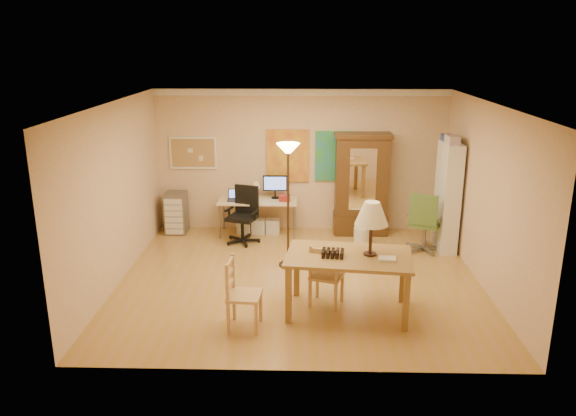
{
  "coord_description": "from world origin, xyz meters",
  "views": [
    {
      "loc": [
        0.04,
        -8.0,
        3.55
      ],
      "look_at": [
        -0.18,
        0.3,
        1.07
      ],
      "focal_mm": 35.0,
      "sensor_mm": 36.0,
      "label": 1
    }
  ],
  "objects_px": {
    "computer_desk": "(259,213)",
    "office_chair_green": "(424,235)",
    "bookshelf": "(447,197)",
    "office_chair_black": "(243,228)",
    "dining_table": "(357,244)",
    "armoire": "(361,191)"
  },
  "relations": [
    {
      "from": "computer_desk",
      "to": "armoire",
      "type": "distance_m",
      "value": 1.97
    },
    {
      "from": "office_chair_green",
      "to": "armoire",
      "type": "height_order",
      "value": "armoire"
    },
    {
      "from": "computer_desk",
      "to": "bookshelf",
      "type": "height_order",
      "value": "bookshelf"
    },
    {
      "from": "office_chair_black",
      "to": "office_chair_green",
      "type": "bearing_deg",
      "value": -6.71
    },
    {
      "from": "office_chair_green",
      "to": "bookshelf",
      "type": "relative_size",
      "value": 0.57
    },
    {
      "from": "dining_table",
      "to": "office_chair_black",
      "type": "relative_size",
      "value": 1.7
    },
    {
      "from": "office_chair_black",
      "to": "armoire",
      "type": "distance_m",
      "value": 2.32
    },
    {
      "from": "dining_table",
      "to": "armoire",
      "type": "height_order",
      "value": "armoire"
    },
    {
      "from": "office_chair_green",
      "to": "armoire",
      "type": "bearing_deg",
      "value": 137.17
    },
    {
      "from": "dining_table",
      "to": "office_chair_green",
      "type": "xyz_separation_m",
      "value": [
        1.4,
        2.33,
        -0.7
      ]
    },
    {
      "from": "computer_desk",
      "to": "bookshelf",
      "type": "xyz_separation_m",
      "value": [
        3.33,
        -0.73,
        0.54
      ]
    },
    {
      "from": "dining_table",
      "to": "computer_desk",
      "type": "distance_m",
      "value": 3.59
    },
    {
      "from": "armoire",
      "to": "bookshelf",
      "type": "xyz_separation_m",
      "value": [
        1.41,
        -0.81,
        0.11
      ]
    },
    {
      "from": "computer_desk",
      "to": "office_chair_green",
      "type": "bearing_deg",
      "value": -16.32
    },
    {
      "from": "armoire",
      "to": "computer_desk",
      "type": "bearing_deg",
      "value": -177.46
    },
    {
      "from": "computer_desk",
      "to": "bookshelf",
      "type": "bearing_deg",
      "value": -12.31
    },
    {
      "from": "bookshelf",
      "to": "armoire",
      "type": "bearing_deg",
      "value": 150.04
    },
    {
      "from": "bookshelf",
      "to": "office_chair_green",
      "type": "bearing_deg",
      "value": -160.77
    },
    {
      "from": "armoire",
      "to": "bookshelf",
      "type": "relative_size",
      "value": 1.01
    },
    {
      "from": "dining_table",
      "to": "computer_desk",
      "type": "relative_size",
      "value": 1.19
    },
    {
      "from": "office_chair_green",
      "to": "computer_desk",
      "type": "bearing_deg",
      "value": 163.68
    },
    {
      "from": "office_chair_green",
      "to": "armoire",
      "type": "relative_size",
      "value": 0.56
    }
  ]
}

